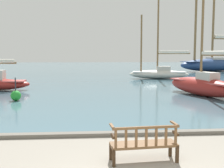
{
  "coord_description": "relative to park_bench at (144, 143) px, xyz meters",
  "views": [
    {
      "loc": [
        -0.96,
        -4.82,
        2.58
      ],
      "look_at": [
        0.14,
        10.0,
        1.0
      ],
      "focal_mm": 45.0,
      "sensor_mm": 36.0,
      "label": 1
    }
  ],
  "objects": [
    {
      "name": "harbor_water",
      "position": [
        -0.29,
        42.37,
        -0.43
      ],
      "size": [
        100.0,
        80.0,
        0.08
      ],
      "primitive_type": "cube",
      "color": "slate",
      "rests_on": "ground"
    },
    {
      "name": "sailboat_outer_starboard",
      "position": [
        5.7,
        21.82,
        0.3
      ],
      "size": [
        6.25,
        2.55,
        8.59
      ],
      "color": "silver",
      "rests_on": "harbor_water"
    },
    {
      "name": "sailboat_far_starboard",
      "position": [
        16.91,
        34.0,
        0.99
      ],
      "size": [
        11.87,
        6.52,
        15.21
      ],
      "color": "navy",
      "rests_on": "harbor_water"
    },
    {
      "name": "park_bench",
      "position": [
        0.0,
        0.0,
        0.0
      ],
      "size": [
        1.64,
        0.66,
        0.92
      ],
      "color": "#3D2A19",
      "rests_on": "ground"
    },
    {
      "name": "sailboat_distant_harbor",
      "position": [
        5.5,
        10.02,
        0.28
      ],
      "size": [
        3.3,
        5.97,
        7.9
      ],
      "color": "maroon",
      "rests_on": "harbor_water"
    },
    {
      "name": "channel_buoy",
      "position": [
        -5.32,
        8.87,
        -0.1
      ],
      "size": [
        0.55,
        0.55,
        1.25
      ],
      "color": "green",
      "rests_on": "harbor_water"
    },
    {
      "name": "quay_edge_kerb",
      "position": [
        -0.29,
        2.22,
        -0.41
      ],
      "size": [
        40.0,
        0.3,
        0.12
      ],
      "primitive_type": "cube",
      "color": "slate",
      "rests_on": "ground"
    }
  ]
}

